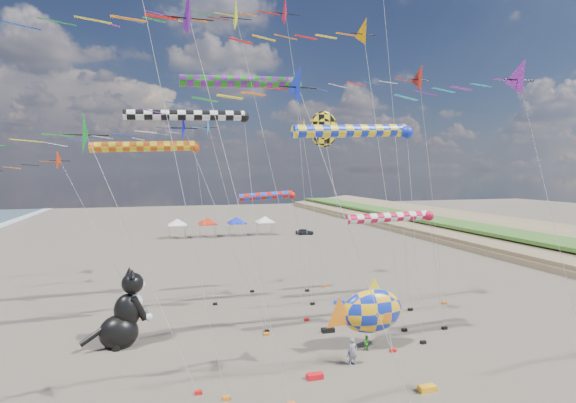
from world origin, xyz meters
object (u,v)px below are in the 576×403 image
at_px(child_blue, 351,355).
at_px(parked_car, 305,232).
at_px(person_adult, 353,352).
at_px(cat_inflatable, 123,308).
at_px(fish_inflatable, 371,311).
at_px(child_green, 367,343).

bearing_deg(child_blue, parked_car, 46.48).
height_order(person_adult, parked_car, person_adult).
xyz_separation_m(cat_inflatable, parked_car, (27.14, 44.18, -1.97)).
bearing_deg(cat_inflatable, child_blue, -42.66).
distance_m(child_blue, parked_car, 52.76).
bearing_deg(cat_inflatable, parked_car, 42.88).
height_order(cat_inflatable, child_blue, cat_inflatable).
distance_m(cat_inflatable, person_adult, 14.81).
bearing_deg(child_blue, fish_inflatable, 12.11).
bearing_deg(child_blue, child_green, 11.37).
bearing_deg(child_green, person_adult, -135.55).
xyz_separation_m(child_green, child_blue, (-1.75, -1.44, 0.04)).
height_order(cat_inflatable, child_green, cat_inflatable).
bearing_deg(fish_inflatable, cat_inflatable, 162.51).
bearing_deg(parked_car, child_green, 173.79).
xyz_separation_m(cat_inflatable, person_adult, (13.03, -6.82, -1.73)).
bearing_deg(child_green, parked_car, 76.94).
bearing_deg(fish_inflatable, person_adult, -136.72).
distance_m(child_green, child_blue, 2.27).
relative_size(person_adult, child_blue, 1.45).
height_order(fish_inflatable, child_green, fish_inflatable).
xyz_separation_m(cat_inflatable, child_green, (14.74, -5.21, -2.02)).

